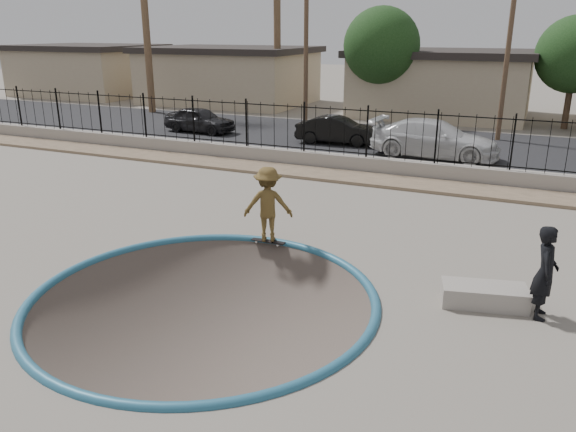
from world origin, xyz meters
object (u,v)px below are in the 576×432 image
(videographer, at_px, (545,273))
(car_c, at_px, (434,139))
(skateboard, at_px, (268,241))
(car_a, at_px, (200,120))
(car_b, at_px, (338,130))
(skater, at_px, (268,208))
(concrete_ledge, at_px, (484,295))

(videographer, bearing_deg, car_c, 16.22)
(skateboard, bearing_deg, car_a, 128.58)
(car_c, bearing_deg, car_b, 80.36)
(skateboard, height_order, car_c, car_c)
(skater, xyz_separation_m, skateboard, (-0.00, 0.00, -0.87))
(videographer, xyz_separation_m, car_c, (-4.28, 12.96, -0.10))
(car_c, bearing_deg, videographer, -157.96)
(skater, height_order, concrete_ledge, skater)
(skater, height_order, videographer, skater)
(concrete_ledge, relative_size, car_a, 0.43)
(skater, relative_size, videographer, 1.04)
(skater, xyz_separation_m, videographer, (6.28, -1.32, -0.04))
(concrete_ledge, xyz_separation_m, car_c, (-3.28, 12.90, 0.60))
(concrete_ledge, relative_size, car_b, 0.42)
(videographer, relative_size, concrete_ledge, 1.12)
(videographer, bearing_deg, car_a, 47.28)
(car_b, bearing_deg, skater, -172.45)
(videographer, distance_m, car_b, 16.63)
(skater, bearing_deg, videographer, 146.93)
(skater, relative_size, car_b, 0.49)
(car_a, distance_m, car_c, 12.14)
(skater, distance_m, skateboard, 0.87)
(skateboard, bearing_deg, car_b, 101.75)
(skateboard, xyz_separation_m, car_a, (-10.09, 12.74, 0.61))
(concrete_ledge, relative_size, car_c, 0.30)
(car_b, distance_m, car_c, 4.73)
(car_a, bearing_deg, skateboard, -138.01)
(concrete_ledge, distance_m, car_a, 20.79)
(videographer, relative_size, car_c, 0.34)
(car_c, bearing_deg, car_a, 88.58)
(skater, height_order, car_b, skater)
(concrete_ledge, bearing_deg, skater, 166.62)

